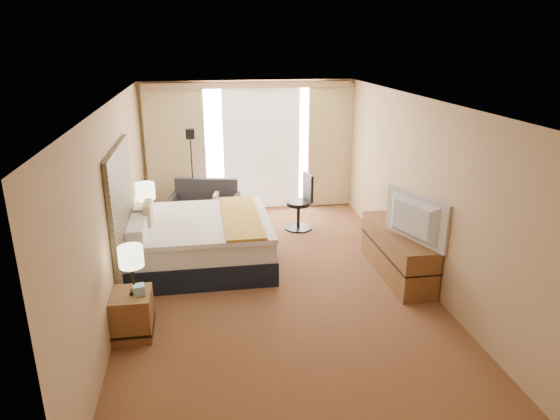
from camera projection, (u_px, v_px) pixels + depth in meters
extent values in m
cube|color=#511717|center=(276.00, 283.00, 7.24)|extent=(4.20, 7.00, 0.02)
cube|color=silver|center=(275.00, 101.00, 6.39)|extent=(4.20, 7.00, 0.02)
cube|color=tan|center=(249.00, 146.00, 10.08)|extent=(4.20, 0.02, 2.60)
cube|color=tan|center=(350.00, 343.00, 3.55)|extent=(4.20, 0.02, 2.60)
cube|color=tan|center=(116.00, 205.00, 6.49)|extent=(0.02, 7.00, 2.60)
cube|color=tan|center=(420.00, 190.00, 7.14)|extent=(0.02, 7.00, 2.60)
cube|color=black|center=(122.00, 202.00, 6.69)|extent=(0.06, 1.85, 1.50)
cube|color=brown|center=(133.00, 314.00, 5.88)|extent=(0.45, 0.52, 0.55)
cube|color=brown|center=(150.00, 236.00, 8.22)|extent=(0.45, 0.52, 0.55)
cube|color=brown|center=(397.00, 252.00, 7.40)|extent=(0.50, 1.80, 0.70)
cube|color=silver|center=(261.00, 145.00, 10.09)|extent=(2.30, 0.02, 2.30)
cube|color=beige|center=(176.00, 151.00, 9.76)|extent=(1.15, 0.09, 2.50)
cube|color=beige|center=(330.00, 146.00, 10.23)|extent=(0.90, 0.09, 2.50)
cube|color=silver|center=(262.00, 148.00, 10.07)|extent=(1.55, 0.04, 2.50)
cube|color=tan|center=(248.00, 85.00, 9.54)|extent=(4.00, 0.16, 0.12)
cube|color=black|center=(201.00, 253.00, 7.81)|extent=(2.16, 1.96, 0.36)
cube|color=white|center=(200.00, 233.00, 7.70)|extent=(2.11, 1.90, 0.31)
cube|color=white|center=(205.00, 222.00, 7.66)|extent=(1.98, 1.98, 0.07)
cube|color=gold|center=(241.00, 217.00, 7.73)|extent=(0.57, 1.98, 0.04)
cube|color=white|center=(135.00, 228.00, 7.02)|extent=(0.29, 0.80, 0.19)
cube|color=white|center=(142.00, 207.00, 7.91)|extent=(0.29, 0.80, 0.19)
cube|color=beige|center=(148.00, 214.00, 7.48)|extent=(0.10, 0.43, 0.37)
cube|color=maroon|center=(205.00, 217.00, 9.54)|extent=(1.42, 0.94, 0.23)
cube|color=#2F2F34|center=(204.00, 209.00, 9.44)|extent=(1.30, 0.79, 0.15)
cube|color=#2F2F34|center=(207.00, 191.00, 9.67)|extent=(1.21, 0.37, 0.51)
cube|color=#2F2F34|center=(173.00, 206.00, 9.49)|extent=(0.23, 0.70, 0.42)
cube|color=#2F2F34|center=(236.00, 207.00, 9.45)|extent=(0.23, 0.70, 0.42)
cube|color=beige|center=(216.00, 201.00, 9.38)|extent=(0.14, 0.33, 0.30)
cube|color=black|center=(195.00, 217.00, 9.86)|extent=(0.22, 0.22, 0.02)
cylinder|color=black|center=(193.00, 178.00, 9.60)|extent=(0.03, 0.03, 1.57)
cube|color=black|center=(190.00, 134.00, 9.32)|extent=(0.16, 0.16, 0.18)
cylinder|color=black|center=(298.00, 228.00, 9.31)|extent=(0.51, 0.51, 0.03)
cylinder|color=black|center=(298.00, 215.00, 9.23)|extent=(0.06, 0.06, 0.45)
cylinder|color=black|center=(298.00, 203.00, 9.15)|extent=(0.44, 0.44, 0.07)
cube|color=black|center=(308.00, 187.00, 9.11)|extent=(0.12, 0.41, 0.51)
cube|color=black|center=(135.00, 292.00, 5.79)|extent=(0.10, 0.10, 0.04)
cylinder|color=black|center=(133.00, 277.00, 5.73)|extent=(0.03, 0.03, 0.35)
cylinder|color=#FDF3BE|center=(131.00, 256.00, 5.64)|extent=(0.28, 0.28, 0.24)
cube|color=black|center=(148.00, 219.00, 8.11)|extent=(0.11, 0.11, 0.04)
cylinder|color=black|center=(147.00, 207.00, 8.04)|extent=(0.03, 0.03, 0.38)
cylinder|color=#FDF3BE|center=(145.00, 191.00, 7.95)|extent=(0.30, 0.30, 0.26)
cube|color=#81B0C7|center=(139.00, 290.00, 5.75)|extent=(0.16, 0.16, 0.12)
cube|color=black|center=(153.00, 217.00, 8.17)|extent=(0.22, 0.19, 0.07)
imported|color=black|center=(410.00, 219.00, 6.77)|extent=(0.52, 1.15, 0.67)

